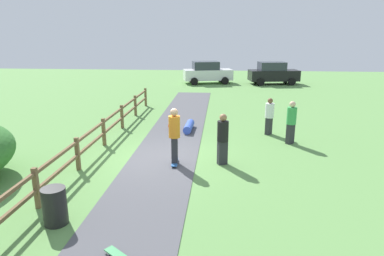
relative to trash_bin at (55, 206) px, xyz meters
The scene contains 12 objects.
ground_plane 4.90m from the trash_bin, 68.35° to the left, with size 60.00×60.00×0.00m, color #60934C.
asphalt_path 4.90m from the trash_bin, 68.35° to the left, with size 2.40×28.00×0.02m, color #515156.
wooden_fence 4.61m from the trash_bin, 100.00° to the left, with size 0.12×18.12×1.10m.
trash_bin is the anchor object (origin of this frame).
skater_riding 4.62m from the trash_bin, 60.06° to the left, with size 0.41×0.81×1.95m.
skater_fallen 8.53m from the trash_bin, 74.44° to the left, with size 1.17×1.45×0.36m.
skateboard_loose 2.26m from the trash_bin, 32.86° to the right, with size 0.75×0.65×0.08m.
bystander_green 9.42m from the trash_bin, 45.28° to the left, with size 0.54×0.54×1.74m.
bystander_black 5.72m from the trash_bin, 46.96° to the left, with size 0.50×0.50×1.76m.
bystander_white 9.92m from the trash_bin, 53.29° to the left, with size 0.53×0.53×1.62m.
parked_car_white 23.76m from the trash_bin, 83.88° to the left, with size 4.48×2.73×1.92m.
parked_car_black 25.03m from the trash_bin, 70.76° to the left, with size 4.41×2.49×1.92m.
Camera 1 is at (2.01, -11.49, 4.35)m, focal length 32.30 mm.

